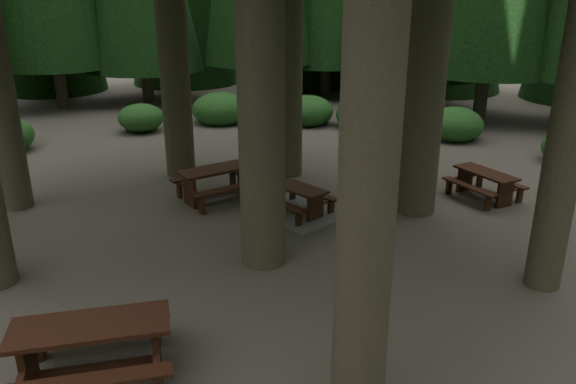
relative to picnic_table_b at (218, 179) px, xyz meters
The scene contains 6 objects.
ground 3.15m from the picnic_table_b, 49.90° to the right, with size 80.00×80.00×0.00m, color #564F46.
picnic_table_b is the anchor object (origin of this frame).
picnic_table_c 2.13m from the picnic_table_b, ahead, with size 2.35×2.10×0.68m.
picnic_table_d 6.57m from the picnic_table_b, 31.94° to the left, with size 2.03×1.92×0.69m.
picnic_table_e 6.84m from the picnic_table_b, 65.62° to the right, with size 2.57×2.57×0.87m.
shrub_ring 3.15m from the picnic_table_b, 30.96° to the right, with size 23.86×24.64×1.49m.
Camera 1 is at (6.23, -7.81, 4.95)m, focal length 35.00 mm.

